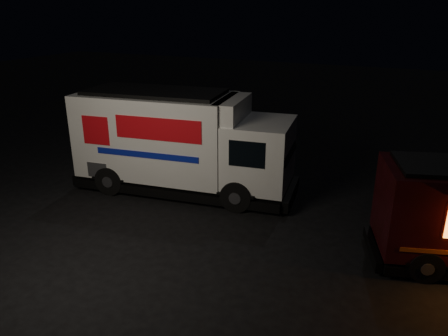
# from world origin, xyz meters

# --- Properties ---
(ground) EXTENTS (80.00, 80.00, 0.00)m
(ground) POSITION_xyz_m (0.00, 0.00, 0.00)
(ground) COLOR black
(ground) RESTS_ON ground
(white_truck) EXTENTS (8.12, 3.68, 3.55)m
(white_truck) POSITION_xyz_m (-1.37, 2.66, 1.78)
(white_truck) COLOR white
(white_truck) RESTS_ON ground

